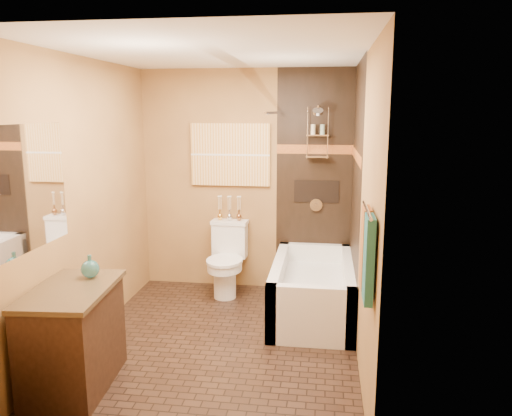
% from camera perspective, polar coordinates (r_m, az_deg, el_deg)
% --- Properties ---
extents(floor, '(3.00, 3.00, 0.00)m').
position_cam_1_polar(floor, '(4.64, -4.10, -15.05)').
color(floor, black).
rests_on(floor, ground).
extents(wall_left, '(0.02, 3.00, 2.50)m').
position_cam_1_polar(wall_left, '(4.64, -18.96, 0.67)').
color(wall_left, '#AD7F43').
rests_on(wall_left, floor).
extents(wall_right, '(0.02, 3.00, 2.50)m').
position_cam_1_polar(wall_right, '(4.16, 12.06, -0.14)').
color(wall_right, '#AD7F43').
rests_on(wall_right, floor).
extents(wall_back, '(2.40, 0.02, 2.50)m').
position_cam_1_polar(wall_back, '(5.69, -1.13, 3.10)').
color(wall_back, '#AD7F43').
rests_on(wall_back, floor).
extents(wall_front, '(2.40, 0.02, 2.50)m').
position_cam_1_polar(wall_front, '(2.83, -10.80, -5.34)').
color(wall_front, '#AD7F43').
rests_on(wall_front, floor).
extents(ceiling, '(3.00, 3.00, 0.00)m').
position_cam_1_polar(ceiling, '(4.19, -4.59, 17.34)').
color(ceiling, silver).
rests_on(ceiling, wall_back).
extents(alcove_tile_back, '(0.85, 0.01, 2.50)m').
position_cam_1_polar(alcove_tile_back, '(5.61, 6.70, 2.91)').
color(alcove_tile_back, black).
rests_on(alcove_tile_back, wall_back).
extents(alcove_tile_right, '(0.01, 1.50, 2.50)m').
position_cam_1_polar(alcove_tile_right, '(4.89, 11.33, 1.56)').
color(alcove_tile_right, black).
rests_on(alcove_tile_right, wall_right).
extents(mosaic_band_back, '(0.85, 0.01, 0.10)m').
position_cam_1_polar(mosaic_band_back, '(5.56, 6.78, 6.67)').
color(mosaic_band_back, '#8F3C1A').
rests_on(mosaic_band_back, alcove_tile_back).
extents(mosaic_band_right, '(0.01, 1.50, 0.10)m').
position_cam_1_polar(mosaic_band_right, '(4.84, 11.37, 5.88)').
color(mosaic_band_right, '#8F3C1A').
rests_on(mosaic_band_right, alcove_tile_right).
extents(alcove_niche, '(0.50, 0.01, 0.25)m').
position_cam_1_polar(alcove_niche, '(5.62, 6.93, 1.89)').
color(alcove_niche, black).
rests_on(alcove_niche, alcove_tile_back).
extents(shower_fixtures, '(0.24, 0.33, 1.16)m').
position_cam_1_polar(shower_fixtures, '(5.46, 7.03, 7.06)').
color(shower_fixtures, silver).
rests_on(shower_fixtures, floor).
extents(curtain_rod, '(0.03, 1.55, 0.03)m').
position_cam_1_polar(curtain_rod, '(4.84, 2.17, 10.83)').
color(curtain_rod, silver).
rests_on(curtain_rod, wall_back).
extents(towel_bar, '(0.02, 0.55, 0.02)m').
position_cam_1_polar(towel_bar, '(3.09, 12.60, -0.23)').
color(towel_bar, silver).
rests_on(towel_bar, wall_right).
extents(towel_teal, '(0.05, 0.22, 0.52)m').
position_cam_1_polar(towel_teal, '(3.03, 12.76, -5.73)').
color(towel_teal, '#1C5D5D').
rests_on(towel_teal, towel_bar).
extents(towel_rust, '(0.05, 0.22, 0.52)m').
position_cam_1_polar(towel_rust, '(3.27, 12.40, -4.43)').
color(towel_rust, '#98581B').
rests_on(towel_rust, towel_bar).
extents(sunset_painting, '(0.90, 0.04, 0.70)m').
position_cam_1_polar(sunset_painting, '(5.67, -2.95, 6.10)').
color(sunset_painting, gold).
rests_on(sunset_painting, wall_back).
extents(vanity_mirror, '(0.01, 1.00, 0.90)m').
position_cam_1_polar(vanity_mirror, '(3.87, -24.69, 2.03)').
color(vanity_mirror, white).
rests_on(vanity_mirror, wall_left).
extents(bathtub, '(0.80, 1.50, 0.55)m').
position_cam_1_polar(bathtub, '(5.15, 6.51, -9.68)').
color(bathtub, white).
rests_on(bathtub, floor).
extents(toilet, '(0.42, 0.61, 0.81)m').
position_cam_1_polar(toilet, '(5.63, -3.35, -5.80)').
color(toilet, white).
rests_on(toilet, floor).
extents(vanity, '(0.61, 0.92, 0.78)m').
position_cam_1_polar(vanity, '(4.05, -20.15, -13.71)').
color(vanity, black).
rests_on(vanity, floor).
extents(teal_bottle, '(0.19, 0.19, 0.22)m').
position_cam_1_polar(teal_bottle, '(4.05, -18.44, -6.36)').
color(teal_bottle, '#246C6D').
rests_on(teal_bottle, vanity).
extents(bud_vases, '(0.28, 0.06, 0.28)m').
position_cam_1_polar(bud_vases, '(5.67, -3.06, 0.05)').
color(bud_vases, gold).
rests_on(bud_vases, toilet).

